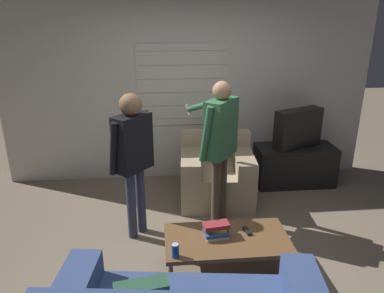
# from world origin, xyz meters

# --- Properties ---
(ground_plane) EXTENTS (16.00, 16.00, 0.00)m
(ground_plane) POSITION_xyz_m (0.00, 0.00, 0.00)
(ground_plane) COLOR #7F705B
(wall_back) EXTENTS (5.20, 0.08, 2.55)m
(wall_back) POSITION_xyz_m (-0.00, 2.03, 1.28)
(wall_back) COLOR silver
(wall_back) RESTS_ON ground_plane
(armchair_beige) EXTENTS (0.98, 0.92, 0.85)m
(armchair_beige) POSITION_xyz_m (0.29, 1.23, 0.34)
(armchair_beige) COLOR tan
(armchair_beige) RESTS_ON ground_plane
(coffee_table) EXTENTS (1.16, 0.61, 0.38)m
(coffee_table) POSITION_xyz_m (0.16, -0.25, 0.35)
(coffee_table) COLOR brown
(coffee_table) RESTS_ON ground_plane
(tv_stand) EXTENTS (1.10, 0.49, 0.56)m
(tv_stand) POSITION_xyz_m (1.47, 1.58, 0.28)
(tv_stand) COLOR black
(tv_stand) RESTS_ON ground_plane
(tv) EXTENTS (0.73, 0.46, 0.54)m
(tv) POSITION_xyz_m (1.47, 1.58, 0.83)
(tv) COLOR black
(tv) RESTS_ON tv_stand
(person_left_standing) EXTENTS (0.48, 0.77, 1.61)m
(person_left_standing) POSITION_xyz_m (-0.72, 0.49, 1.02)
(person_left_standing) COLOR #33384C
(person_left_standing) RESTS_ON ground_plane
(person_right_standing) EXTENTS (0.56, 0.81, 1.68)m
(person_right_standing) POSITION_xyz_m (0.22, 0.63, 1.07)
(person_right_standing) COLOR #4C4233
(person_right_standing) RESTS_ON ground_plane
(book_stack) EXTENTS (0.25, 0.18, 0.14)m
(book_stack) POSITION_xyz_m (0.06, -0.22, 0.45)
(book_stack) COLOR beige
(book_stack) RESTS_ON coffee_table
(soda_can) EXTENTS (0.07, 0.07, 0.13)m
(soda_can) POSITION_xyz_m (-0.33, -0.49, 0.44)
(soda_can) COLOR #194C9E
(soda_can) RESTS_ON coffee_table
(spare_remote) EXTENTS (0.06, 0.14, 0.02)m
(spare_remote) POSITION_xyz_m (0.37, -0.18, 0.39)
(spare_remote) COLOR black
(spare_remote) RESTS_ON coffee_table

